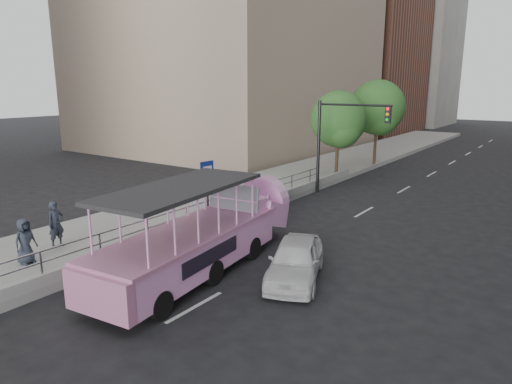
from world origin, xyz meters
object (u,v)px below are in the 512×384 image
(pedestrian_far, at_px, (25,241))
(street_tree_near, at_px, (339,121))
(parking_sign, at_px, (208,190))
(traffic_signal, at_px, (338,132))
(pedestrian_near, at_px, (56,224))
(car, at_px, (295,260))
(duck_boat, at_px, (206,235))
(street_tree_far, at_px, (378,110))

(pedestrian_far, height_order, street_tree_near, street_tree_near)
(parking_sign, bearing_deg, traffic_signal, 82.97)
(pedestrian_far, height_order, traffic_signal, traffic_signal)
(pedestrian_near, distance_m, pedestrian_far, 1.62)
(car, xyz_separation_m, street_tree_near, (-5.61, 14.71, 3.17))
(duck_boat, xyz_separation_m, parking_sign, (-2.22, 2.63, 0.76))
(car, relative_size, pedestrian_near, 2.28)
(traffic_signal, relative_size, street_tree_far, 0.81)
(pedestrian_near, distance_m, traffic_signal, 15.13)
(parking_sign, bearing_deg, duck_boat, -49.87)
(street_tree_near, bearing_deg, parking_sign, -88.11)
(duck_boat, xyz_separation_m, street_tree_far, (-2.44, 21.56, 3.18))
(duck_boat, relative_size, traffic_signal, 1.80)
(parking_sign, distance_m, street_tree_far, 19.08)
(car, height_order, street_tree_far, street_tree_far)
(street_tree_far, bearing_deg, pedestrian_near, -96.54)
(street_tree_far, bearing_deg, duck_boat, -83.53)
(street_tree_near, distance_m, street_tree_far, 6.02)
(pedestrian_near, bearing_deg, traffic_signal, -17.68)
(pedestrian_near, xyz_separation_m, street_tree_near, (2.53, 17.79, 2.68))
(duck_boat, distance_m, pedestrian_far, 5.86)
(street_tree_far, bearing_deg, parking_sign, -89.32)
(pedestrian_near, bearing_deg, car, -70.89)
(pedestrian_far, distance_m, traffic_signal, 16.41)
(duck_boat, distance_m, pedestrian_near, 5.63)
(street_tree_near, xyz_separation_m, street_tree_far, (0.20, 6.00, 0.49))
(pedestrian_near, distance_m, street_tree_far, 24.16)
(car, xyz_separation_m, pedestrian_near, (-8.14, -3.09, 0.49))
(pedestrian_near, height_order, pedestrian_far, pedestrian_near)
(duck_boat, relative_size, pedestrian_near, 5.58)
(parking_sign, relative_size, street_tree_far, 0.48)
(street_tree_near, height_order, street_tree_far, street_tree_far)
(duck_boat, height_order, street_tree_far, street_tree_far)
(pedestrian_far, bearing_deg, traffic_signal, -19.53)
(parking_sign, bearing_deg, street_tree_far, 90.68)
(duck_boat, distance_m, street_tree_far, 21.93)
(pedestrian_far, bearing_deg, parking_sign, -27.10)
(duck_boat, height_order, pedestrian_far, duck_boat)
(pedestrian_near, xyz_separation_m, traffic_signal, (4.12, 14.36, 2.36))
(car, bearing_deg, pedestrian_near, 178.59)
(traffic_signal, bearing_deg, parking_sign, -97.03)
(street_tree_far, bearing_deg, car, -75.35)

